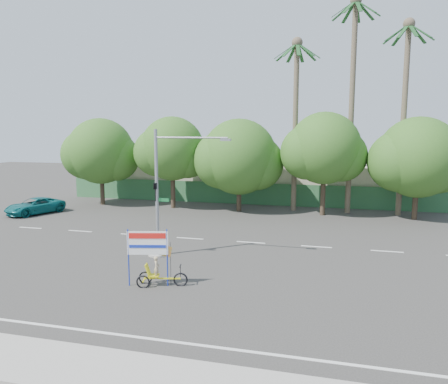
# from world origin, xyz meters

# --- Properties ---
(ground) EXTENTS (120.00, 120.00, 0.00)m
(ground) POSITION_xyz_m (0.00, 0.00, 0.00)
(ground) COLOR #33302D
(ground) RESTS_ON ground
(sidewalk_near) EXTENTS (50.00, 2.40, 0.12)m
(sidewalk_near) POSITION_xyz_m (0.00, -7.50, 0.06)
(sidewalk_near) COLOR gray
(sidewalk_near) RESTS_ON ground
(fence) EXTENTS (38.00, 0.08, 2.00)m
(fence) POSITION_xyz_m (0.00, 21.50, 1.00)
(fence) COLOR #336B3D
(fence) RESTS_ON ground
(building_left) EXTENTS (12.00, 8.00, 4.00)m
(building_left) POSITION_xyz_m (-10.00, 26.00, 2.00)
(building_left) COLOR beige
(building_left) RESTS_ON ground
(building_right) EXTENTS (14.00, 8.00, 3.60)m
(building_right) POSITION_xyz_m (8.00, 26.00, 1.80)
(building_right) COLOR beige
(building_right) RESTS_ON ground
(tree_far_left) EXTENTS (7.14, 6.00, 7.96)m
(tree_far_left) POSITION_xyz_m (-14.05, 18.00, 4.76)
(tree_far_left) COLOR #473828
(tree_far_left) RESTS_ON ground
(tree_left) EXTENTS (6.66, 5.60, 8.07)m
(tree_left) POSITION_xyz_m (-7.05, 18.00, 5.06)
(tree_left) COLOR #473828
(tree_left) RESTS_ON ground
(tree_center) EXTENTS (7.62, 6.40, 7.85)m
(tree_center) POSITION_xyz_m (-1.05, 18.00, 4.47)
(tree_center) COLOR #473828
(tree_center) RESTS_ON ground
(tree_right) EXTENTS (6.90, 5.80, 8.36)m
(tree_right) POSITION_xyz_m (5.95, 18.00, 5.24)
(tree_right) COLOR #473828
(tree_right) RESTS_ON ground
(tree_far_right) EXTENTS (7.38, 6.20, 7.94)m
(tree_far_right) POSITION_xyz_m (12.95, 18.00, 4.64)
(tree_far_right) COLOR #473828
(tree_far_right) RESTS_ON ground
(palm_tall) EXTENTS (3.73, 3.79, 17.45)m
(palm_tall) POSITION_xyz_m (8.00, 19.50, 10.46)
(palm_tall) COLOR #70604C
(palm_tall) RESTS_ON ground
(palm_mid) EXTENTS (3.73, 3.79, 15.45)m
(palm_mid) POSITION_xyz_m (12.00, 19.50, 9.40)
(palm_mid) COLOR #70604C
(palm_mid) RESTS_ON ground
(palm_short) EXTENTS (3.73, 3.79, 14.45)m
(palm_short) POSITION_xyz_m (3.50, 19.50, 8.86)
(palm_short) COLOR #70604C
(palm_short) RESTS_ON ground
(traffic_signal) EXTENTS (4.72, 1.10, 7.00)m
(traffic_signal) POSITION_xyz_m (-2.20, 3.98, 2.92)
(traffic_signal) COLOR gray
(traffic_signal) RESTS_ON ground
(trike_billboard) EXTENTS (2.63, 0.97, 2.65)m
(trike_billboard) POSITION_xyz_m (-0.78, -0.50, 1.06)
(trike_billboard) COLOR black
(trike_billboard) RESTS_ON ground
(pickup_truck) EXTENTS (3.84, 5.21, 1.32)m
(pickup_truck) POSITION_xyz_m (-17.10, 12.52, 0.66)
(pickup_truck) COLOR #0E6466
(pickup_truck) RESTS_ON ground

